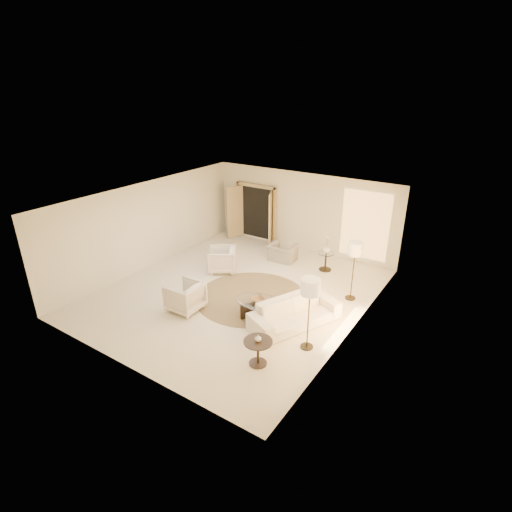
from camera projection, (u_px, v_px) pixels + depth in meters
The scene contains 18 objects.
room at pixel (236, 248), 11.10m from camera, with size 7.04×8.04×2.83m.
windows_right at pixel (356, 279), 9.45m from camera, with size 0.10×6.40×2.40m, color #FFBF66, non-canonical shape.
window_back_corner at pixel (365, 225), 12.97m from camera, with size 1.70×0.10×2.40m, color #FFBF66, non-canonical shape.
curtains_right at pixel (367, 267), 10.18m from camera, with size 0.06×5.20×2.60m, color tan, non-canonical shape.
french_doors at pixel (255, 213), 15.11m from camera, with size 1.95×0.66×2.16m.
area_rug at pixel (252, 297), 11.37m from camera, with size 3.18×3.18×0.01m, color #463520.
sofa at pixel (295, 313), 9.97m from camera, with size 2.34×0.91×0.68m, color silver.
armchair_left at pixel (222, 259), 12.80m from camera, with size 0.84×0.78×0.86m, color silver.
armchair_right at pixel (185, 295), 10.60m from camera, with size 0.84×0.79×0.86m, color silver.
accent_chair at pixel (282, 250), 13.57m from camera, with size 0.89×0.58×0.78m, color gray.
coffee_table at pixel (258, 307), 10.32m from camera, with size 1.41×1.41×0.46m.
end_table at pixel (258, 348), 8.53m from camera, with size 0.63×0.63×0.59m.
side_table at pixel (326, 260), 12.88m from camera, with size 0.53×0.53×0.61m.
floor_lamp_near at pixel (355, 251), 10.73m from camera, with size 0.41×0.41×1.71m.
floor_lamp_far at pixel (310, 290), 8.64m from camera, with size 0.43×0.43×1.76m.
bowl at pixel (258, 300), 10.23m from camera, with size 0.34×0.34×0.08m, color brown.
end_vase at pixel (258, 338), 8.43m from camera, with size 0.15×0.15×0.15m, color white.
side_vase at pixel (327, 249), 12.74m from camera, with size 0.24×0.24×0.25m, color white.
Camera 1 is at (6.12, -8.25, 5.64)m, focal length 28.00 mm.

